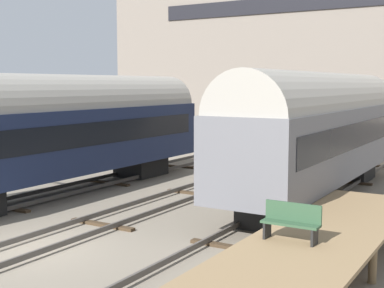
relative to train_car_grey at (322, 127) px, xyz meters
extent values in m
plane|color=slate|center=(-4.82, -11.21, -2.94)|extent=(200.00, 200.00, 0.00)
cube|color=#3D2D1E|center=(-9.65, -8.21, -2.89)|extent=(2.60, 0.24, 0.10)
cube|color=#3D2D1E|center=(-9.65, -2.21, -2.89)|extent=(2.60, 0.24, 0.10)
cube|color=#3D2D1E|center=(-9.65, 3.79, -2.89)|extent=(2.60, 0.24, 0.10)
cube|color=#3D2D1E|center=(-9.65, 9.79, -2.89)|extent=(2.60, 0.24, 0.10)
cube|color=#3D2D1E|center=(-9.65, 15.79, -2.89)|extent=(2.60, 0.24, 0.10)
cube|color=#4C4742|center=(-5.54, -11.21, -2.76)|extent=(0.08, 60.00, 0.16)
cube|color=#4C4742|center=(-4.11, -11.21, -2.76)|extent=(0.08, 60.00, 0.16)
cube|color=#3D2D1E|center=(-4.82, -8.21, -2.89)|extent=(2.60, 0.24, 0.10)
cube|color=#3D2D1E|center=(-4.82, -2.21, -2.89)|extent=(2.60, 0.24, 0.10)
cube|color=#3D2D1E|center=(-4.82, 3.79, -2.89)|extent=(2.60, 0.24, 0.10)
cube|color=#3D2D1E|center=(-4.82, 9.79, -2.89)|extent=(2.60, 0.24, 0.10)
cube|color=#3D2D1E|center=(-4.82, 15.79, -2.89)|extent=(2.60, 0.24, 0.10)
cube|color=#4C4742|center=(-0.72, -11.21, -2.76)|extent=(0.08, 60.00, 0.16)
cube|color=#4C4742|center=(0.72, -11.21, -2.76)|extent=(0.08, 60.00, 0.16)
cube|color=#3D2D1E|center=(0.00, -8.21, -2.89)|extent=(2.60, 0.24, 0.10)
cube|color=#3D2D1E|center=(0.00, -2.21, -2.89)|extent=(2.60, 0.24, 0.10)
cube|color=#3D2D1E|center=(0.00, 3.79, -2.89)|extent=(2.60, 0.24, 0.10)
cube|color=#3D2D1E|center=(0.00, 9.79, -2.89)|extent=(2.60, 0.24, 0.10)
cube|color=black|center=(0.00, 5.05, -2.44)|extent=(1.80, 2.40, 1.00)
cube|color=black|center=(0.00, -5.05, -2.44)|extent=(1.80, 2.40, 1.00)
cube|color=slate|center=(0.00, 0.00, -0.56)|extent=(3.03, 15.53, 2.77)
cube|color=black|center=(0.00, 0.00, -0.23)|extent=(3.07, 14.29, 1.00)
cylinder|color=gray|center=(0.00, 0.00, 0.82)|extent=(2.88, 15.22, 2.88)
cube|color=black|center=(-9.65, 0.53, -2.44)|extent=(1.80, 2.40, 1.00)
cube|color=#192342|center=(-9.65, -4.75, -0.60)|extent=(3.05, 16.25, 2.68)
cube|color=black|center=(-9.65, -4.75, -0.28)|extent=(3.09, 14.95, 0.97)
cylinder|color=gray|center=(-9.65, -4.75, 0.74)|extent=(2.90, 15.92, 2.90)
cube|color=#8C704C|center=(2.78, -8.86, -2.01)|extent=(2.92, 11.75, 0.10)
cylinder|color=brown|center=(1.47, -3.13, -2.50)|extent=(0.20, 0.20, 0.89)
cylinder|color=brown|center=(1.47, -8.86, -2.50)|extent=(0.20, 0.20, 0.89)
cylinder|color=brown|center=(4.09, -8.86, -2.50)|extent=(0.20, 0.20, 0.89)
cube|color=#2D4C33|center=(2.35, -9.75, -1.53)|extent=(1.40, 0.40, 0.06)
cube|color=#2D4C33|center=(2.35, -9.58, -1.27)|extent=(1.40, 0.06, 0.45)
cube|color=black|center=(1.76, -9.75, -1.76)|extent=(0.06, 0.40, 0.40)
cube|color=black|center=(2.95, -9.75, -1.76)|extent=(0.06, 0.40, 0.40)
cube|color=#46403A|center=(-5.91, 23.20, -1.96)|extent=(38.51, 10.51, 1.96)
cube|color=slate|center=(-5.91, 23.20, 7.85)|extent=(38.51, 10.51, 17.66)
cube|color=black|center=(-5.91, 17.89, 7.85)|extent=(26.95, 0.10, 1.20)
camera|label=1|loc=(6.74, -21.60, 1.78)|focal=50.00mm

